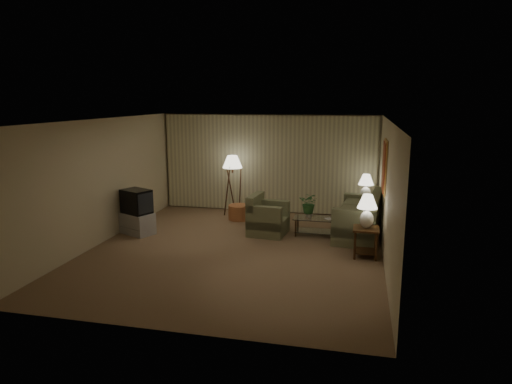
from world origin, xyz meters
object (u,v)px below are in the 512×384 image
(armchair, at_px, (268,219))
(table_lamp_far, at_px, (366,185))
(crt_tv, at_px, (136,201))
(floor_lamp, at_px, (233,184))
(side_table_far, at_px, (365,208))
(ottoman, at_px, (239,212))
(side_table_near, at_px, (366,237))
(table_lamp_near, at_px, (367,208))
(tv_cabinet, at_px, (138,223))
(vase, at_px, (309,214))
(sofa, at_px, (358,219))
(coffee_table, at_px, (315,224))

(armchair, xyz_separation_m, table_lamp_far, (2.20, 1.49, 0.62))
(crt_tv, distance_m, floor_lamp, 2.79)
(armchair, bearing_deg, side_table_far, -50.27)
(ottoman, bearing_deg, floor_lamp, 124.41)
(armchair, relative_size, table_lamp_far, 1.56)
(side_table_far, height_order, floor_lamp, floor_lamp)
(side_table_near, xyz_separation_m, crt_tv, (-5.20, 0.46, 0.37))
(table_lamp_near, bearing_deg, tv_cabinet, 174.99)
(armchair, height_order, floor_lamp, floor_lamp)
(crt_tv, relative_size, vase, 4.76)
(armchair, height_order, table_lamp_far, table_lamp_far)
(sofa, height_order, side_table_near, sofa)
(table_lamp_far, xyz_separation_m, coffee_table, (-1.12, -1.35, -0.71))
(table_lamp_far, height_order, crt_tv, table_lamp_far)
(coffee_table, height_order, ottoman, coffee_table)
(table_lamp_near, distance_m, table_lamp_far, 2.60)
(floor_lamp, bearing_deg, table_lamp_near, -37.30)
(vase, bearing_deg, coffee_table, 0.00)
(sofa, height_order, coffee_table, sofa)
(armchair, bearing_deg, floor_lamp, 45.31)
(side_table_far, xyz_separation_m, table_lamp_far, (-0.00, -0.00, 0.59))
(table_lamp_far, bearing_deg, armchair, -145.87)
(floor_lamp, xyz_separation_m, vase, (2.23, -1.41, -0.35))
(tv_cabinet, relative_size, ottoman, 1.56)
(sofa, relative_size, vase, 12.59)
(table_lamp_far, distance_m, vase, 1.92)
(armchair, xyz_separation_m, ottoman, (-1.00, 1.12, -0.18))
(table_lamp_near, distance_m, coffee_table, 1.83)
(armchair, distance_m, crt_tv, 3.09)
(table_lamp_far, bearing_deg, table_lamp_near, -90.00)
(armchair, xyz_separation_m, coffee_table, (1.09, 0.14, -0.09))
(coffee_table, distance_m, tv_cabinet, 4.16)
(table_lamp_far, relative_size, coffee_table, 0.66)
(side_table_far, distance_m, tv_cabinet, 5.63)
(side_table_near, height_order, ottoman, side_table_near)
(side_table_near, bearing_deg, ottoman, 145.13)
(sofa, distance_m, vase, 1.13)
(armchair, height_order, tv_cabinet, armchair)
(tv_cabinet, bearing_deg, table_lamp_far, 46.90)
(side_table_near, distance_m, table_lamp_far, 2.66)
(floor_lamp, height_order, vase, floor_lamp)
(side_table_far, bearing_deg, crt_tv, -157.59)
(side_table_near, bearing_deg, armchair, 153.35)
(coffee_table, height_order, vase, vase)
(table_lamp_far, height_order, ottoman, table_lamp_far)
(sofa, relative_size, side_table_near, 3.44)
(armchair, bearing_deg, table_lamp_near, -111.05)
(sofa, height_order, crt_tv, crt_tv)
(vase, bearing_deg, table_lamp_near, -44.60)
(vase, bearing_deg, sofa, 5.11)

